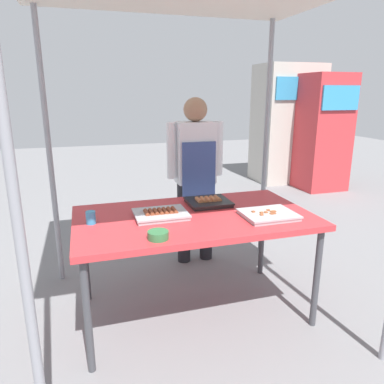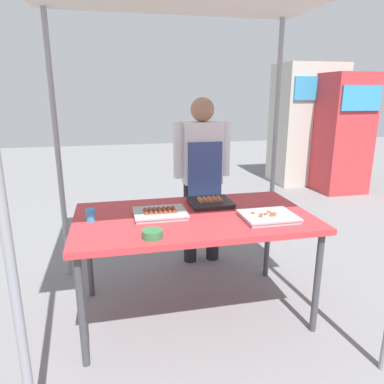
{
  "view_description": "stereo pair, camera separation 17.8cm",
  "coord_description": "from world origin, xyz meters",
  "px_view_note": "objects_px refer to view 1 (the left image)",
  "views": [
    {
      "loc": [
        -0.69,
        -2.22,
        1.56
      ],
      "look_at": [
        0.0,
        0.05,
        0.9
      ],
      "focal_mm": 33.7,
      "sensor_mm": 36.0,
      "label": 1
    },
    {
      "loc": [
        -0.52,
        -2.27,
        1.56
      ],
      "look_at": [
        0.0,
        0.05,
        0.9
      ],
      "focal_mm": 33.7,
      "sensor_mm": 36.0,
      "label": 2
    }
  ],
  "objects_px": {
    "neighbor_stall_right": "(286,124)",
    "condiment_bowl": "(158,235)",
    "stall_table": "(194,222)",
    "tray_grilled_sausages": "(161,214)",
    "tray_pork_links": "(208,202)",
    "vendor_woman": "(195,169)",
    "tray_meat_skewers": "(268,215)",
    "drink_cup_near_edge": "(91,218)",
    "neighbor_stall_left": "(321,132)"
  },
  "relations": [
    {
      "from": "stall_table",
      "to": "drink_cup_near_edge",
      "type": "relative_size",
      "value": 19.23
    },
    {
      "from": "tray_grilled_sausages",
      "to": "condiment_bowl",
      "type": "bearing_deg",
      "value": -104.22
    },
    {
      "from": "drink_cup_near_edge",
      "to": "vendor_woman",
      "type": "distance_m",
      "value": 1.23
    },
    {
      "from": "tray_pork_links",
      "to": "neighbor_stall_right",
      "type": "height_order",
      "value": "neighbor_stall_right"
    },
    {
      "from": "tray_meat_skewers",
      "to": "tray_grilled_sausages",
      "type": "bearing_deg",
      "value": 162.44
    },
    {
      "from": "stall_table",
      "to": "tray_pork_links",
      "type": "xyz_separation_m",
      "value": [
        0.17,
        0.2,
        0.07
      ]
    },
    {
      "from": "tray_pork_links",
      "to": "vendor_woman",
      "type": "xyz_separation_m",
      "value": [
        0.09,
        0.61,
        0.12
      ]
    },
    {
      "from": "neighbor_stall_left",
      "to": "condiment_bowl",
      "type": "bearing_deg",
      "value": -136.83
    },
    {
      "from": "condiment_bowl",
      "to": "vendor_woman",
      "type": "bearing_deg",
      "value": 63.14
    },
    {
      "from": "tray_grilled_sausages",
      "to": "drink_cup_near_edge",
      "type": "bearing_deg",
      "value": -179.18
    },
    {
      "from": "tray_meat_skewers",
      "to": "neighbor_stall_left",
      "type": "distance_m",
      "value": 3.97
    },
    {
      "from": "vendor_woman",
      "to": "tray_meat_skewers",
      "type": "bearing_deg",
      "value": 101.43
    },
    {
      "from": "neighbor_stall_right",
      "to": "condiment_bowl",
      "type": "bearing_deg",
      "value": -129.16
    },
    {
      "from": "condiment_bowl",
      "to": "neighbor_stall_left",
      "type": "xyz_separation_m",
      "value": [
        3.37,
        3.16,
        0.15
      ]
    },
    {
      "from": "tray_grilled_sausages",
      "to": "neighbor_stall_left",
      "type": "distance_m",
      "value": 4.3
    },
    {
      "from": "tray_pork_links",
      "to": "vendor_woman",
      "type": "height_order",
      "value": "vendor_woman"
    },
    {
      "from": "tray_grilled_sausages",
      "to": "vendor_woman",
      "type": "height_order",
      "value": "vendor_woman"
    },
    {
      "from": "stall_table",
      "to": "neighbor_stall_right",
      "type": "height_order",
      "value": "neighbor_stall_right"
    },
    {
      "from": "tray_pork_links",
      "to": "condiment_bowl",
      "type": "height_order",
      "value": "tray_pork_links"
    },
    {
      "from": "stall_table",
      "to": "tray_grilled_sausages",
      "type": "height_order",
      "value": "tray_grilled_sausages"
    },
    {
      "from": "tray_grilled_sausages",
      "to": "condiment_bowl",
      "type": "relative_size",
      "value": 2.92
    },
    {
      "from": "stall_table",
      "to": "tray_pork_links",
      "type": "height_order",
      "value": "tray_pork_links"
    },
    {
      "from": "stall_table",
      "to": "condiment_bowl",
      "type": "xyz_separation_m",
      "value": [
        -0.32,
        -0.34,
        0.08
      ]
    },
    {
      "from": "condiment_bowl",
      "to": "neighbor_stall_right",
      "type": "distance_m",
      "value": 4.93
    },
    {
      "from": "stall_table",
      "to": "vendor_woman",
      "type": "distance_m",
      "value": 0.88
    },
    {
      "from": "stall_table",
      "to": "vendor_woman",
      "type": "height_order",
      "value": "vendor_woman"
    },
    {
      "from": "vendor_woman",
      "to": "neighbor_stall_right",
      "type": "relative_size",
      "value": 0.75
    },
    {
      "from": "tray_grilled_sausages",
      "to": "condiment_bowl",
      "type": "height_order",
      "value": "tray_grilled_sausages"
    },
    {
      "from": "drink_cup_near_edge",
      "to": "neighbor_stall_right",
      "type": "height_order",
      "value": "neighbor_stall_right"
    },
    {
      "from": "stall_table",
      "to": "tray_pork_links",
      "type": "bearing_deg",
      "value": 49.52
    },
    {
      "from": "neighbor_stall_right",
      "to": "drink_cup_near_edge",
      "type": "bearing_deg",
      "value": -135.13
    },
    {
      "from": "tray_meat_skewers",
      "to": "condiment_bowl",
      "type": "distance_m",
      "value": 0.8
    },
    {
      "from": "tray_meat_skewers",
      "to": "vendor_woman",
      "type": "height_order",
      "value": "vendor_woman"
    },
    {
      "from": "tray_pork_links",
      "to": "neighbor_stall_left",
      "type": "bearing_deg",
      "value": 42.34
    },
    {
      "from": "drink_cup_near_edge",
      "to": "neighbor_stall_left",
      "type": "relative_size",
      "value": 0.05
    },
    {
      "from": "drink_cup_near_edge",
      "to": "neighbor_stall_left",
      "type": "xyz_separation_m",
      "value": [
        3.73,
        2.79,
        0.14
      ]
    },
    {
      "from": "tray_meat_skewers",
      "to": "vendor_woman",
      "type": "relative_size",
      "value": 0.23
    },
    {
      "from": "vendor_woman",
      "to": "neighbor_stall_right",
      "type": "xyz_separation_m",
      "value": [
        2.53,
        2.67,
        0.12
      ]
    },
    {
      "from": "condiment_bowl",
      "to": "stall_table",
      "type": "bearing_deg",
      "value": 46.53
    },
    {
      "from": "tray_pork_links",
      "to": "vendor_woman",
      "type": "bearing_deg",
      "value": 81.61
    },
    {
      "from": "tray_grilled_sausages",
      "to": "neighbor_stall_right",
      "type": "relative_size",
      "value": 0.17
    },
    {
      "from": "tray_meat_skewers",
      "to": "vendor_woman",
      "type": "distance_m",
      "value": 1.02
    },
    {
      "from": "tray_grilled_sausages",
      "to": "vendor_woman",
      "type": "distance_m",
      "value": 0.93
    },
    {
      "from": "condiment_bowl",
      "to": "drink_cup_near_edge",
      "type": "height_order",
      "value": "drink_cup_near_edge"
    },
    {
      "from": "drink_cup_near_edge",
      "to": "neighbor_stall_right",
      "type": "relative_size",
      "value": 0.04
    },
    {
      "from": "condiment_bowl",
      "to": "drink_cup_near_edge",
      "type": "bearing_deg",
      "value": 134.47
    },
    {
      "from": "stall_table",
      "to": "neighbor_stall_left",
      "type": "xyz_separation_m",
      "value": [
        3.05,
        2.82,
        0.23
      ]
    },
    {
      "from": "tray_grilled_sausages",
      "to": "condiment_bowl",
      "type": "distance_m",
      "value": 0.38
    },
    {
      "from": "vendor_woman",
      "to": "neighbor_stall_left",
      "type": "distance_m",
      "value": 3.43
    },
    {
      "from": "tray_meat_skewers",
      "to": "vendor_woman",
      "type": "xyz_separation_m",
      "value": [
        -0.2,
        1.0,
        0.13
      ]
    }
  ]
}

